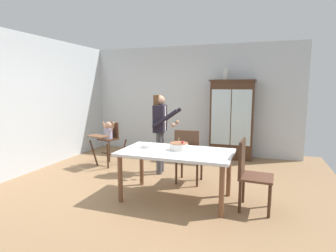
{
  "coord_description": "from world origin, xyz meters",
  "views": [
    {
      "loc": [
        1.68,
        -4.13,
        1.68
      ],
      "look_at": [
        0.03,
        0.7,
        0.95
      ],
      "focal_mm": 29.15,
      "sensor_mm": 36.0,
      "label": 1
    }
  ],
  "objects_px": {
    "high_chair_with_toddler": "(108,135)",
    "china_cabinet": "(232,119)",
    "ceramic_vase": "(226,75)",
    "dining_table": "(176,157)",
    "adult_person": "(160,124)",
    "birthday_cake": "(179,146)",
    "dining_chair_far_side": "(188,153)",
    "serving_bowl": "(147,146)",
    "dining_chair_right_end": "(249,170)"
  },
  "relations": [
    {
      "from": "ceramic_vase",
      "to": "high_chair_with_toddler",
      "type": "height_order",
      "value": "ceramic_vase"
    },
    {
      "from": "china_cabinet",
      "to": "serving_bowl",
      "type": "relative_size",
      "value": 10.27
    },
    {
      "from": "dining_table",
      "to": "high_chair_with_toddler",
      "type": "bearing_deg",
      "value": 146.64
    },
    {
      "from": "adult_person",
      "to": "dining_chair_right_end",
      "type": "relative_size",
      "value": 1.59
    },
    {
      "from": "china_cabinet",
      "to": "birthday_cake",
      "type": "xyz_separation_m",
      "value": [
        -0.51,
        -2.62,
        -0.14
      ]
    },
    {
      "from": "china_cabinet",
      "to": "dining_chair_right_end",
      "type": "relative_size",
      "value": 1.93
    },
    {
      "from": "serving_bowl",
      "to": "dining_chair_far_side",
      "type": "height_order",
      "value": "dining_chair_far_side"
    },
    {
      "from": "high_chair_with_toddler",
      "to": "dining_chair_far_side",
      "type": "xyz_separation_m",
      "value": [
        1.92,
        -0.58,
        -0.1
      ]
    },
    {
      "from": "ceramic_vase",
      "to": "high_chair_with_toddler",
      "type": "xyz_separation_m",
      "value": [
        -2.27,
        -1.47,
        -1.31
      ]
    },
    {
      "from": "dining_chair_far_side",
      "to": "china_cabinet",
      "type": "bearing_deg",
      "value": -104.93
    },
    {
      "from": "ceramic_vase",
      "to": "birthday_cake",
      "type": "relative_size",
      "value": 0.96
    },
    {
      "from": "dining_table",
      "to": "dining_chair_far_side",
      "type": "xyz_separation_m",
      "value": [
        0.01,
        0.68,
        -0.1
      ]
    },
    {
      "from": "adult_person",
      "to": "dining_chair_right_end",
      "type": "xyz_separation_m",
      "value": [
        1.71,
        -1.12,
        -0.41
      ]
    },
    {
      "from": "serving_bowl",
      "to": "dining_table",
      "type": "bearing_deg",
      "value": -9.07
    },
    {
      "from": "ceramic_vase",
      "to": "serving_bowl",
      "type": "height_order",
      "value": "ceramic_vase"
    },
    {
      "from": "adult_person",
      "to": "dining_table",
      "type": "height_order",
      "value": "adult_person"
    },
    {
      "from": "birthday_cake",
      "to": "dining_table",
      "type": "bearing_deg",
      "value": -100.21
    },
    {
      "from": "china_cabinet",
      "to": "dining_table",
      "type": "distance_m",
      "value": 2.78
    },
    {
      "from": "high_chair_with_toddler",
      "to": "china_cabinet",
      "type": "bearing_deg",
      "value": 48.14
    },
    {
      "from": "birthday_cake",
      "to": "dining_chair_far_side",
      "type": "distance_m",
      "value": 0.63
    },
    {
      "from": "dining_chair_far_side",
      "to": "birthday_cake",
      "type": "bearing_deg",
      "value": 90.37
    },
    {
      "from": "high_chair_with_toddler",
      "to": "adult_person",
      "type": "height_order",
      "value": "adult_person"
    },
    {
      "from": "ceramic_vase",
      "to": "birthday_cake",
      "type": "xyz_separation_m",
      "value": [
        -0.34,
        -2.63,
        -1.17
      ]
    },
    {
      "from": "ceramic_vase",
      "to": "dining_table",
      "type": "distance_m",
      "value": 3.04
    },
    {
      "from": "ceramic_vase",
      "to": "dining_table",
      "type": "height_order",
      "value": "ceramic_vase"
    },
    {
      "from": "ceramic_vase",
      "to": "dining_chair_far_side",
      "type": "height_order",
      "value": "ceramic_vase"
    },
    {
      "from": "dining_chair_right_end",
      "to": "serving_bowl",
      "type": "bearing_deg",
      "value": 90.61
    },
    {
      "from": "high_chair_with_toddler",
      "to": "adult_person",
      "type": "relative_size",
      "value": 0.62
    },
    {
      "from": "china_cabinet",
      "to": "serving_bowl",
      "type": "distance_m",
      "value": 2.84
    },
    {
      "from": "high_chair_with_toddler",
      "to": "serving_bowl",
      "type": "distance_m",
      "value": 1.84
    },
    {
      "from": "china_cabinet",
      "to": "high_chair_with_toddler",
      "type": "bearing_deg",
      "value": -149.07
    },
    {
      "from": "china_cabinet",
      "to": "ceramic_vase",
      "type": "distance_m",
      "value": 1.05
    },
    {
      "from": "high_chair_with_toddler",
      "to": "birthday_cake",
      "type": "height_order",
      "value": "high_chair_with_toddler"
    },
    {
      "from": "high_chair_with_toddler",
      "to": "dining_chair_far_side",
      "type": "distance_m",
      "value": 2.0
    },
    {
      "from": "ceramic_vase",
      "to": "serving_bowl",
      "type": "bearing_deg",
      "value": -107.94
    },
    {
      "from": "ceramic_vase",
      "to": "dining_chair_far_side",
      "type": "distance_m",
      "value": 2.51
    },
    {
      "from": "adult_person",
      "to": "china_cabinet",
      "type": "bearing_deg",
      "value": -42.78
    },
    {
      "from": "ceramic_vase",
      "to": "birthday_cake",
      "type": "height_order",
      "value": "ceramic_vase"
    },
    {
      "from": "adult_person",
      "to": "serving_bowl",
      "type": "xyz_separation_m",
      "value": [
        0.17,
        -1.04,
        -0.2
      ]
    },
    {
      "from": "china_cabinet",
      "to": "ceramic_vase",
      "type": "xyz_separation_m",
      "value": [
        -0.17,
        0.0,
        1.04
      ]
    },
    {
      "from": "adult_person",
      "to": "dining_chair_far_side",
      "type": "xyz_separation_m",
      "value": [
        0.67,
        -0.44,
        -0.41
      ]
    },
    {
      "from": "china_cabinet",
      "to": "dining_chair_right_end",
      "type": "distance_m",
      "value": 2.79
    },
    {
      "from": "high_chair_with_toddler",
      "to": "dining_chair_right_end",
      "type": "distance_m",
      "value": 3.21
    },
    {
      "from": "ceramic_vase",
      "to": "high_chair_with_toddler",
      "type": "relative_size",
      "value": 0.28
    },
    {
      "from": "adult_person",
      "to": "dining_chair_far_side",
      "type": "relative_size",
      "value": 1.59
    },
    {
      "from": "china_cabinet",
      "to": "dining_table",
      "type": "height_order",
      "value": "china_cabinet"
    },
    {
      "from": "adult_person",
      "to": "serving_bowl",
      "type": "distance_m",
      "value": 1.07
    },
    {
      "from": "dining_chair_far_side",
      "to": "dining_chair_right_end",
      "type": "xyz_separation_m",
      "value": [
        1.04,
        -0.68,
        0.0
      ]
    },
    {
      "from": "china_cabinet",
      "to": "birthday_cake",
      "type": "distance_m",
      "value": 2.68
    },
    {
      "from": "birthday_cake",
      "to": "serving_bowl",
      "type": "height_order",
      "value": "birthday_cake"
    }
  ]
}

